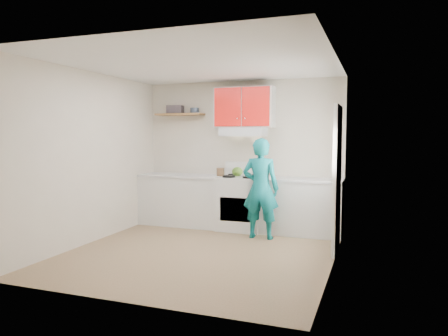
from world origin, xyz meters
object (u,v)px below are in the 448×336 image
at_px(crock, 220,173).
at_px(tin, 195,111).
at_px(stove, 241,203).
at_px(kettle, 237,172).
at_px(person, 261,188).

bearing_deg(crock, tin, 160.85).
distance_m(tin, crock, 1.26).
bearing_deg(stove, kettle, 142.83).
bearing_deg(person, kettle, -46.00).
xyz_separation_m(tin, crock, (0.58, -0.20, -1.11)).
xyz_separation_m(stove, crock, (-0.39, 0.01, 0.52)).
distance_m(crock, person, 1.02).
relative_size(stove, tin, 5.72).
height_order(crock, person, person).
xyz_separation_m(stove, person, (0.47, -0.49, 0.34)).
height_order(stove, crock, crock).
height_order(stove, kettle, kettle).
relative_size(crock, person, 0.10).
bearing_deg(crock, kettle, 12.04).
bearing_deg(tin, person, -26.01).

